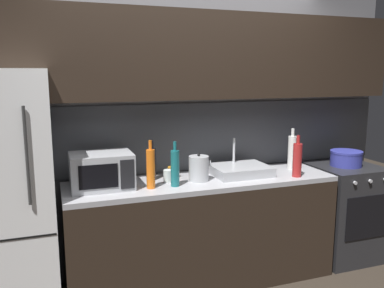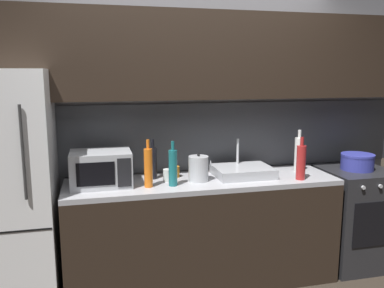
{
  "view_description": "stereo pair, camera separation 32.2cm",
  "coord_description": "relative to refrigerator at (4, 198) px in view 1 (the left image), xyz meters",
  "views": [
    {
      "loc": [
        -1.16,
        -2.09,
        1.77
      ],
      "look_at": [
        -0.09,
        0.9,
        1.2
      ],
      "focal_mm": 37.62,
      "sensor_mm": 36.0,
      "label": 1
    },
    {
      "loc": [
        -0.85,
        -2.19,
        1.77
      ],
      "look_at": [
        -0.09,
        0.9,
        1.2
      ],
      "focal_mm": 37.62,
      "sensor_mm": 36.0,
      "label": 2
    }
  ],
  "objects": [
    {
      "name": "cooking_pot",
      "position": [
        2.94,
        0.0,
        0.08
      ],
      "size": [
        0.29,
        0.29,
        0.14
      ],
      "color": "#333899",
      "rests_on": "oven_range"
    },
    {
      "name": "mug_clear",
      "position": [
        1.2,
        0.02,
        0.05
      ],
      "size": [
        0.07,
        0.07,
        0.1
      ],
      "primitive_type": "cylinder",
      "color": "silver",
      "rests_on": "counter_run"
    },
    {
      "name": "sink_basin",
      "position": [
        1.85,
        0.03,
        0.04
      ],
      "size": [
        0.48,
        0.38,
        0.3
      ],
      "color": "#ADAFB5",
      "rests_on": "counter_run"
    },
    {
      "name": "wine_bottle_orange",
      "position": [
        1.03,
        -0.11,
        0.16
      ],
      "size": [
        0.07,
        0.07,
        0.37
      ],
      "color": "orange",
      "rests_on": "counter_run"
    },
    {
      "name": "kettle",
      "position": [
        1.45,
        -0.03,
        0.11
      ],
      "size": [
        0.2,
        0.16,
        0.23
      ],
      "color": "#B7BABF",
      "rests_on": "counter_run"
    },
    {
      "name": "wine_bottle_dark",
      "position": [
        1.1,
        0.12,
        0.14
      ],
      "size": [
        0.06,
        0.06,
        0.33
      ],
      "color": "black",
      "rests_on": "counter_run"
    },
    {
      "name": "wine_bottle_red",
      "position": [
        2.27,
        -0.18,
        0.15
      ],
      "size": [
        0.08,
        0.08,
        0.35
      ],
      "color": "#A82323",
      "rests_on": "counter_run"
    },
    {
      "name": "oven_range",
      "position": [
        2.95,
        -0.0,
        -0.45
      ],
      "size": [
        0.6,
        0.62,
        0.9
      ],
      "color": "#232326",
      "rests_on": "ground"
    },
    {
      "name": "refrigerator",
      "position": [
        0.0,
        0.0,
        0.0
      ],
      "size": [
        0.68,
        0.69,
        1.79
      ],
      "color": "white",
      "rests_on": "ground"
    },
    {
      "name": "counter_run",
      "position": [
        1.49,
        0.0,
        -0.45
      ],
      "size": [
        2.23,
        0.6,
        0.9
      ],
      "color": "black",
      "rests_on": "ground"
    },
    {
      "name": "wine_bottle_white",
      "position": [
        2.39,
        0.07,
        0.16
      ],
      "size": [
        0.07,
        0.07,
        0.37
      ],
      "color": "silver",
      "rests_on": "counter_run"
    },
    {
      "name": "mug_amber",
      "position": [
        1.28,
        0.14,
        0.05
      ],
      "size": [
        0.09,
        0.09,
        0.09
      ],
      "primitive_type": "cylinder",
      "color": "#B27019",
      "rests_on": "counter_run"
    },
    {
      "name": "wine_bottle_teal",
      "position": [
        1.22,
        -0.12,
        0.15
      ],
      "size": [
        0.07,
        0.07,
        0.35
      ],
      "color": "#19666B",
      "rests_on": "counter_run"
    },
    {
      "name": "microwave",
      "position": [
        0.68,
        0.02,
        0.14
      ],
      "size": [
        0.46,
        0.35,
        0.27
      ],
      "color": "#A8AAAF",
      "rests_on": "counter_run"
    },
    {
      "name": "back_wall",
      "position": [
        1.49,
        0.3,
        0.65
      ],
      "size": [
        3.97,
        0.44,
        2.5
      ],
      "color": "slate",
      "rests_on": "ground"
    }
  ]
}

